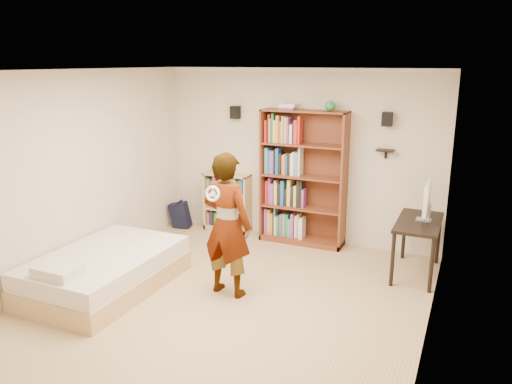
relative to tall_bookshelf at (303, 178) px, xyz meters
The scene contains 14 objects.
ground 2.54m from the tall_bookshelf, 93.74° to the right, with size 4.50×5.00×0.01m, color tan.
room_shell 2.42m from the tall_bookshelf, 93.74° to the right, with size 4.52×5.02×2.71m.
crown_molding 2.83m from the tall_bookshelf, 93.74° to the right, with size 4.50×5.00×0.06m.
speaker_left 1.54m from the tall_bookshelf, behind, with size 0.14×0.12×0.20m, color black.
speaker_right 1.54m from the tall_bookshelf, ahead, with size 0.14×0.12×0.20m, color black.
wall_shelf 1.31m from the tall_bookshelf, ahead, with size 0.25×0.16×0.03m, color black.
tall_bookshelf is the anchor object (origin of this frame).
low_bookshelf 1.45m from the tall_bookshelf, behind, with size 0.79×0.30×0.98m, color tan, non-canonical shape.
computer_desk 2.00m from the tall_bookshelf, 16.66° to the right, with size 0.55×1.10×0.75m, color black, non-canonical shape.
imac 1.92m from the tall_bookshelf, 14.78° to the right, with size 0.11×0.53×0.53m, color white, non-canonical shape.
daybed 3.20m from the tall_bookshelf, 123.83° to the right, with size 1.30×2.00×0.59m, color silver, non-canonical shape.
person 2.10m from the tall_bookshelf, 97.07° to the right, with size 0.65×0.43×1.78m, color black.
wii_wheel 2.44m from the tall_bookshelf, 96.10° to the right, with size 0.18×0.18×0.03m, color white.
navy_bag 2.31m from the tall_bookshelf, behind, with size 0.34×0.22×0.46m, color black, non-canonical shape.
Camera 1 is at (2.52, -4.84, 2.80)m, focal length 35.00 mm.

